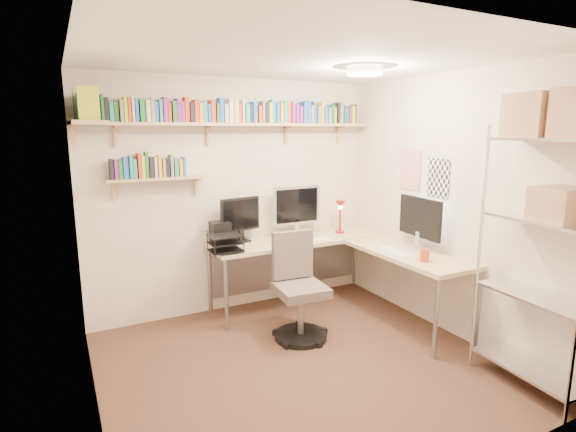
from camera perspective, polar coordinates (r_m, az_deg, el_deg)
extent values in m
plane|color=#41251B|center=(4.02, 1.91, -18.37)|extent=(3.20, 3.20, 0.00)
cube|color=beige|center=(4.92, -6.60, 2.47)|extent=(3.20, 0.04, 2.50)
cube|color=beige|center=(3.14, -24.36, -3.31)|extent=(0.04, 3.00, 2.50)
cube|color=beige|center=(4.57, 19.77, 1.24)|extent=(0.04, 3.00, 2.50)
cube|color=beige|center=(2.43, 19.82, -6.94)|extent=(3.20, 0.04, 2.50)
cube|color=white|center=(3.55, 2.18, 19.53)|extent=(3.20, 3.00, 0.04)
cube|color=white|center=(4.92, 15.21, 5.67)|extent=(0.01, 0.30, 0.42)
cube|color=silver|center=(4.64, 18.53, 4.56)|extent=(0.01, 0.28, 0.38)
cylinder|color=#FFEAC6|center=(4.09, 9.69, 17.68)|extent=(0.30, 0.30, 0.06)
cube|color=tan|center=(4.75, -6.25, 11.49)|extent=(3.05, 0.25, 0.03)
cube|color=tan|center=(4.01, -24.27, 10.72)|extent=(0.25, 1.00, 0.03)
cube|color=tan|center=(4.56, -16.26, 4.60)|extent=(0.95, 0.20, 0.02)
cube|color=tan|center=(4.52, -21.08, 9.98)|extent=(0.03, 0.20, 0.20)
cube|color=tan|center=(4.71, -9.98, 10.54)|extent=(0.03, 0.20, 0.20)
cube|color=tan|center=(5.06, -0.06, 10.72)|extent=(0.03, 0.20, 0.20)
cube|color=tan|center=(5.42, 6.64, 10.67)|extent=(0.03, 0.20, 0.20)
cube|color=black|center=(4.44, -24.57, 12.17)|extent=(0.04, 0.15, 0.21)
cube|color=#2255B3|center=(4.44, -24.08, 12.39)|extent=(0.03, 0.13, 0.24)
cube|color=#236A2B|center=(4.44, -23.53, 12.25)|extent=(0.03, 0.12, 0.21)
cube|color=black|center=(4.45, -22.97, 12.11)|extent=(0.04, 0.12, 0.18)
cube|color=#236A2B|center=(4.45, -22.55, 12.53)|extent=(0.02, 0.14, 0.24)
cube|color=black|center=(4.45, -22.10, 12.39)|extent=(0.04, 0.12, 0.22)
cube|color=teal|center=(4.46, -21.54, 12.15)|extent=(0.04, 0.11, 0.17)
cube|color=#236A2B|center=(4.46, -21.01, 12.21)|extent=(0.03, 0.11, 0.18)
cube|color=gray|center=(4.47, -20.45, 12.36)|extent=(0.03, 0.15, 0.20)
cube|color=#A4C024|center=(4.47, -19.98, 12.59)|extent=(0.03, 0.12, 0.23)
cube|color=red|center=(4.48, -19.56, 12.60)|extent=(0.02, 0.14, 0.22)
cube|color=beige|center=(4.48, -19.13, 12.62)|extent=(0.02, 0.11, 0.22)
cube|color=#2255B3|center=(4.49, -18.72, 12.61)|extent=(0.03, 0.12, 0.22)
cube|color=#236A2B|center=(4.50, -18.10, 12.57)|extent=(0.04, 0.14, 0.21)
cube|color=beige|center=(4.50, -17.44, 12.59)|extent=(0.04, 0.14, 0.21)
cube|color=gray|center=(4.51, -16.92, 12.71)|extent=(0.03, 0.15, 0.22)
cube|color=#2255B3|center=(4.52, -16.45, 12.53)|extent=(0.03, 0.13, 0.19)
cube|color=teal|center=(4.53, -15.97, 12.70)|extent=(0.03, 0.15, 0.21)
cube|color=#75207A|center=(4.54, -15.42, 12.87)|extent=(0.04, 0.14, 0.24)
cube|color=red|center=(4.54, -14.94, 12.56)|extent=(0.03, 0.14, 0.18)
cube|color=#236A2B|center=(4.55, -14.36, 12.67)|extent=(0.04, 0.15, 0.20)
cube|color=#75207A|center=(4.57, -13.84, 12.86)|extent=(0.04, 0.14, 0.22)
cube|color=#75207A|center=(4.57, -13.36, 12.70)|extent=(0.03, 0.12, 0.20)
cube|color=red|center=(4.59, -12.83, 12.99)|extent=(0.04, 0.11, 0.24)
cube|color=black|center=(4.60, -12.24, 12.73)|extent=(0.04, 0.13, 0.19)
cube|color=red|center=(4.61, -11.69, 12.89)|extent=(0.04, 0.14, 0.22)
cube|color=gold|center=(4.62, -11.14, 12.72)|extent=(0.03, 0.13, 0.19)
cube|color=teal|center=(4.63, -10.65, 12.80)|extent=(0.04, 0.13, 0.20)
cube|color=#2255B3|center=(4.65, -10.13, 12.69)|extent=(0.03, 0.13, 0.18)
cube|color=red|center=(4.66, -9.66, 12.93)|extent=(0.04, 0.13, 0.22)
cube|color=#236A2B|center=(4.67, -9.10, 12.78)|extent=(0.02, 0.14, 0.19)
cube|color=#2255B3|center=(4.69, -8.60, 13.11)|extent=(0.04, 0.11, 0.24)
cube|color=beige|center=(4.70, -8.04, 12.75)|extent=(0.03, 0.13, 0.18)
cube|color=beige|center=(4.72, -7.42, 13.12)|extent=(0.04, 0.13, 0.24)
cube|color=gold|center=(4.74, -6.96, 13.14)|extent=(0.03, 0.14, 0.24)
cube|color=beige|center=(4.75, -6.62, 13.01)|extent=(0.02, 0.12, 0.22)
cube|color=red|center=(4.76, -6.23, 12.83)|extent=(0.03, 0.11, 0.19)
cube|color=beige|center=(4.77, -5.91, 13.07)|extent=(0.02, 0.13, 0.23)
cube|color=teal|center=(4.79, -5.35, 12.80)|extent=(0.04, 0.13, 0.19)
cube|color=black|center=(4.80, -4.92, 12.79)|extent=(0.03, 0.14, 0.18)
cube|color=#2255B3|center=(4.82, -4.44, 12.98)|extent=(0.04, 0.13, 0.22)
cube|color=red|center=(4.84, -3.82, 12.73)|extent=(0.04, 0.14, 0.18)
cube|color=gray|center=(4.86, -3.38, 13.03)|extent=(0.02, 0.14, 0.23)
cube|color=black|center=(4.87, -2.91, 12.85)|extent=(0.04, 0.13, 0.20)
cube|color=#A4C024|center=(4.89, -2.50, 12.94)|extent=(0.03, 0.13, 0.21)
cube|color=teal|center=(4.91, -2.07, 13.11)|extent=(0.04, 0.11, 0.24)
cube|color=#2255B3|center=(4.92, -1.60, 12.92)|extent=(0.04, 0.15, 0.21)
cube|color=gold|center=(4.95, -1.09, 12.95)|extent=(0.03, 0.14, 0.22)
cube|color=teal|center=(4.97, -0.62, 13.03)|extent=(0.04, 0.14, 0.23)
cube|color=red|center=(4.99, -0.16, 13.06)|extent=(0.04, 0.13, 0.24)
cube|color=#75207A|center=(5.01, 0.40, 13.01)|extent=(0.04, 0.13, 0.23)
cube|color=#75207A|center=(5.03, 0.91, 12.84)|extent=(0.04, 0.13, 0.20)
cube|color=#75207A|center=(5.05, 1.37, 12.72)|extent=(0.04, 0.14, 0.18)
cube|color=#2255B3|center=(5.08, 1.92, 12.96)|extent=(0.04, 0.14, 0.23)
cube|color=#2255B3|center=(5.10, 2.35, 13.03)|extent=(0.03, 0.15, 0.24)
cube|color=gray|center=(5.12, 2.73, 12.77)|extent=(0.03, 0.15, 0.20)
cube|color=#2255B3|center=(5.15, 3.18, 12.96)|extent=(0.04, 0.11, 0.23)
cube|color=gray|center=(5.17, 3.63, 12.68)|extent=(0.03, 0.15, 0.19)
cube|color=gold|center=(5.19, 4.09, 12.94)|extent=(0.03, 0.13, 0.24)
cube|color=#2255B3|center=(5.22, 4.53, 12.66)|extent=(0.04, 0.14, 0.19)
cube|color=gray|center=(5.24, 5.00, 12.57)|extent=(0.03, 0.14, 0.17)
cube|color=#236A2B|center=(5.27, 5.43, 12.74)|extent=(0.03, 0.14, 0.21)
cube|color=gold|center=(5.28, 5.73, 12.56)|extent=(0.02, 0.12, 0.18)
cube|color=black|center=(5.31, 6.11, 12.82)|extent=(0.03, 0.14, 0.23)
cube|color=gray|center=(5.33, 6.55, 12.88)|extent=(0.04, 0.11, 0.24)
cube|color=#2255B3|center=(5.36, 6.96, 12.67)|extent=(0.02, 0.13, 0.21)
cube|color=#236A2B|center=(5.38, 7.27, 12.48)|extent=(0.03, 0.11, 0.17)
cube|color=#75207A|center=(5.40, 7.60, 12.57)|extent=(0.03, 0.11, 0.19)
cube|color=#A4C024|center=(5.42, 7.93, 12.59)|extent=(0.04, 0.15, 0.20)
cube|color=black|center=(5.44, 8.25, 12.67)|extent=(0.02, 0.12, 0.22)
cube|color=#A4C024|center=(3.58, -24.00, 12.97)|extent=(0.14, 0.02, 0.24)
cube|color=black|center=(3.62, -24.02, 12.73)|extent=(0.13, 0.04, 0.21)
cube|color=black|center=(3.66, -24.06, 12.54)|extent=(0.12, 0.03, 0.19)
cube|color=teal|center=(3.69, -24.11, 12.72)|extent=(0.11, 0.03, 0.22)
cube|color=#236A2B|center=(3.73, -24.16, 12.92)|extent=(0.11, 0.03, 0.25)
cube|color=black|center=(3.77, -24.21, 12.89)|extent=(0.12, 0.03, 0.25)
cube|color=teal|center=(3.81, -24.21, 12.30)|extent=(0.15, 0.04, 0.17)
cube|color=black|center=(3.86, -24.26, 12.40)|extent=(0.12, 0.03, 0.19)
cube|color=gray|center=(3.90, -24.29, 12.29)|extent=(0.12, 0.02, 0.18)
cube|color=#A4C024|center=(3.94, -24.35, 12.60)|extent=(0.12, 0.03, 0.23)
cube|color=#2255B3|center=(3.98, -24.36, 12.20)|extent=(0.12, 0.03, 0.18)
cube|color=teal|center=(4.02, -24.43, 12.53)|extent=(0.13, 0.04, 0.23)
cube|color=#75207A|center=(4.06, -24.45, 12.45)|extent=(0.11, 0.03, 0.22)
cube|color=black|center=(4.09, -24.46, 12.15)|extent=(0.11, 0.03, 0.18)
cube|color=black|center=(4.13, -24.50, 12.28)|extent=(0.12, 0.03, 0.20)
cube|color=gray|center=(4.16, -24.54, 12.35)|extent=(0.14, 0.02, 0.21)
cube|color=#A4C024|center=(4.20, -24.59, 12.57)|extent=(0.13, 0.03, 0.25)
cube|color=#236A2B|center=(4.23, -24.60, 12.46)|extent=(0.15, 0.03, 0.24)
cube|color=#A4C024|center=(4.27, -24.62, 12.28)|extent=(0.12, 0.03, 0.21)
cube|color=beige|center=(4.31, -24.67, 12.41)|extent=(0.13, 0.03, 0.23)
cube|color=#75207A|center=(4.35, -24.69, 12.32)|extent=(0.13, 0.03, 0.23)
cube|color=#236A2B|center=(4.39, -24.73, 12.30)|extent=(0.12, 0.04, 0.23)
cube|color=teal|center=(4.44, -24.75, 12.18)|extent=(0.13, 0.03, 0.21)
cube|color=black|center=(4.49, -21.54, 5.55)|extent=(0.03, 0.12, 0.19)
cube|color=#75207A|center=(4.50, -21.03, 5.52)|extent=(0.03, 0.12, 0.18)
cube|color=#236A2B|center=(4.50, -20.54, 5.55)|extent=(0.03, 0.12, 0.18)
cube|color=#2255B3|center=(4.50, -19.96, 5.74)|extent=(0.04, 0.12, 0.20)
cube|color=teal|center=(4.51, -19.38, 5.87)|extent=(0.03, 0.15, 0.21)
cube|color=teal|center=(4.52, -18.94, 5.70)|extent=(0.03, 0.14, 0.18)
cube|color=red|center=(4.52, -18.41, 6.09)|extent=(0.03, 0.14, 0.24)
cube|color=#A4C024|center=(4.53, -17.99, 5.97)|extent=(0.03, 0.13, 0.21)
cube|color=#236A2B|center=(4.53, -17.55, 6.22)|extent=(0.03, 0.11, 0.25)
cube|color=black|center=(4.54, -17.02, 5.94)|extent=(0.04, 0.13, 0.20)
cube|color=beige|center=(4.55, -16.50, 6.00)|extent=(0.03, 0.11, 0.20)
cube|color=gold|center=(4.56, -16.07, 6.10)|extent=(0.03, 0.14, 0.21)
cube|color=gray|center=(4.57, -15.57, 5.93)|extent=(0.03, 0.14, 0.18)
cube|color=black|center=(4.57, -15.12, 5.94)|extent=(0.03, 0.13, 0.18)
cube|color=gray|center=(4.58, -14.67, 6.20)|extent=(0.03, 0.14, 0.21)
cube|color=teal|center=(4.59, -14.11, 6.06)|extent=(0.04, 0.12, 0.18)
cube|color=gold|center=(4.60, -13.59, 6.03)|extent=(0.03, 0.14, 0.17)
cube|color=#2255B3|center=(4.61, -13.15, 6.15)|extent=(0.02, 0.12, 0.19)
cube|color=#C8BA82|center=(5.02, 1.22, -3.05)|extent=(1.99, 0.63, 0.04)
cube|color=#C8BA82|center=(4.63, 15.30, -4.65)|extent=(0.63, 1.36, 0.04)
cylinder|color=gray|center=(4.54, -7.84, -9.84)|extent=(0.04, 0.04, 0.73)
cylinder|color=gray|center=(5.01, -9.89, -7.88)|extent=(0.04, 0.04, 0.73)
cylinder|color=gray|center=(5.85, 8.49, -5.08)|extent=(0.04, 0.04, 0.73)
cylinder|color=gray|center=(4.16, 18.29, -12.30)|extent=(0.04, 0.04, 0.73)
cylinder|color=gray|center=(4.53, 23.03, -10.68)|extent=(0.04, 0.04, 0.73)
cube|color=gray|center=(5.34, -0.20, -5.92)|extent=(1.89, 0.02, 0.58)
cube|color=silver|center=(5.08, 1.08, 1.35)|extent=(0.58, 0.03, 0.44)
cube|color=black|center=(5.06, 1.19, 1.32)|extent=(0.52, 0.00, 0.38)
cube|color=black|center=(4.80, -6.09, 0.22)|extent=(0.46, 0.03, 0.36)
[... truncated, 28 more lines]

